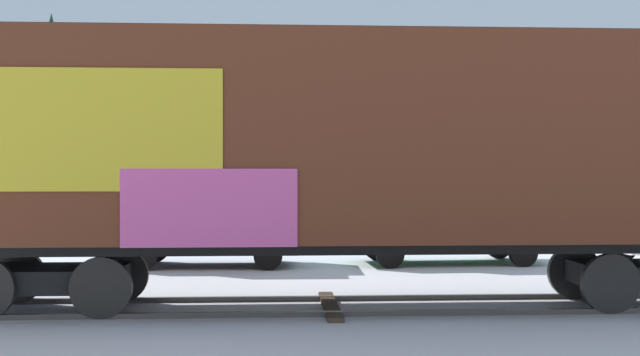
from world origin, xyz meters
The scene contains 6 objects.
ground_plane centered at (0.00, 0.00, 0.00)m, with size 260.00×260.00×0.00m, color silver.
track centered at (-1.96, -0.06, 0.04)m, with size 59.98×5.38×0.08m.
freight_car centered at (-1.01, 0.00, 2.60)m, with size 14.63×3.78×4.48m.
hillside centered at (-0.07, 68.75, 6.29)m, with size 120.81×29.91×16.86m.
parked_car_black centered at (-4.26, 5.57, 0.89)m, with size 4.16×2.05×1.81m.
parked_car_green centered at (1.39, 6.18, 0.81)m, with size 4.76×2.34×1.60m.
Camera 1 is at (-1.48, -12.39, 2.16)m, focal length 43.55 mm.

